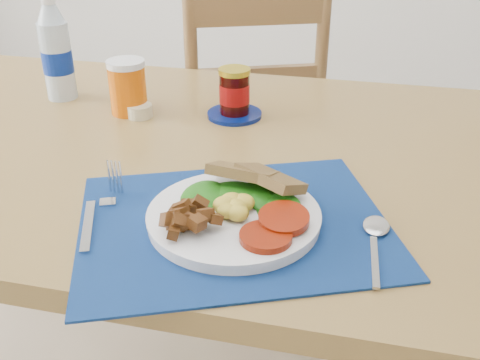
# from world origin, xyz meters

# --- Properties ---
(table) EXTENTS (1.40, 0.90, 0.75)m
(table) POSITION_xyz_m (0.00, 0.20, 0.67)
(table) COLOR brown
(table) RESTS_ON ground
(chair_far) EXTENTS (0.54, 0.53, 1.13)m
(chair_far) POSITION_xyz_m (0.00, 0.84, 0.57)
(chair_far) COLOR brown
(chair_far) RESTS_ON ground
(placemat) EXTENTS (0.55, 0.50, 0.00)m
(placemat) POSITION_xyz_m (0.17, -0.06, 0.75)
(placemat) COLOR black
(placemat) RESTS_ON table
(breakfast_plate) EXTENTS (0.25, 0.25, 0.06)m
(breakfast_plate) POSITION_xyz_m (0.17, -0.06, 0.77)
(breakfast_plate) COLOR silver
(breakfast_plate) RESTS_ON placemat
(fork) EXTENTS (0.06, 0.19, 0.00)m
(fork) POSITION_xyz_m (-0.03, -0.07, 0.76)
(fork) COLOR #B2B5BA
(fork) RESTS_ON placemat
(spoon) EXTENTS (0.04, 0.17, 0.00)m
(spoon) POSITION_xyz_m (0.37, -0.05, 0.76)
(spoon) COLOR #B2B5BA
(spoon) RESTS_ON placemat
(water_bottle) EXTENTS (0.07, 0.07, 0.23)m
(water_bottle) POSITION_xyz_m (-0.34, 0.37, 0.85)
(water_bottle) COLOR #ADBFCC
(water_bottle) RESTS_ON table
(juice_glass) EXTENTS (0.08, 0.08, 0.11)m
(juice_glass) POSITION_xyz_m (-0.15, 0.32, 0.80)
(juice_glass) COLOR #D35705
(juice_glass) RESTS_ON table
(ramekin) EXTENTS (0.05, 0.05, 0.03)m
(ramekin) POSITION_xyz_m (-0.12, 0.31, 0.76)
(ramekin) COLOR #C5BB91
(ramekin) RESTS_ON table
(jam_on_saucer) EXTENTS (0.12, 0.12, 0.11)m
(jam_on_saucer) POSITION_xyz_m (0.07, 0.35, 0.80)
(jam_on_saucer) COLOR #051457
(jam_on_saucer) RESTS_ON table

